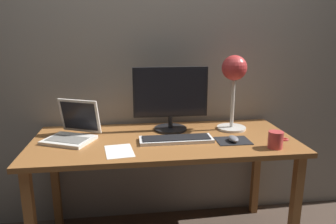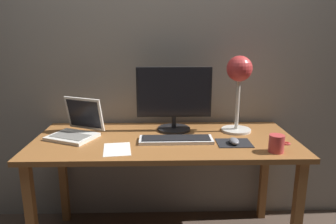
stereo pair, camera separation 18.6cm
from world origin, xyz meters
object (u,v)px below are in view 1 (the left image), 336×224
coffee_mug (276,140)px  laptop (74,128)px  mouse (233,139)px  monitor (170,97)px  keyboard_main (176,139)px  desk_lamp (234,76)px

coffee_mug → laptop: bearing=164.8°
mouse → coffee_mug: (0.20, -0.13, 0.03)m
laptop → mouse: bearing=-11.1°
monitor → keyboard_main: (0.00, -0.23, -0.21)m
monitor → laptop: 0.64m
monitor → laptop: size_ratio=1.37×
coffee_mug → monitor: bearing=142.7°
monitor → keyboard_main: size_ratio=1.11×
desk_lamp → coffee_mug: size_ratio=4.17×
desk_lamp → mouse: size_ratio=5.15×
keyboard_main → laptop: bearing=168.2°
monitor → mouse: bearing=-40.2°
keyboard_main → mouse: mouse is taller
laptop → desk_lamp: (1.02, 0.07, 0.30)m
monitor → desk_lamp: desk_lamp is taller
keyboard_main → desk_lamp: 0.57m
mouse → coffee_mug: 0.24m
monitor → mouse: size_ratio=5.08×
monitor → coffee_mug: 0.70m
keyboard_main → laptop: laptop is taller
keyboard_main → desk_lamp: desk_lamp is taller
laptop → desk_lamp: bearing=3.8°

